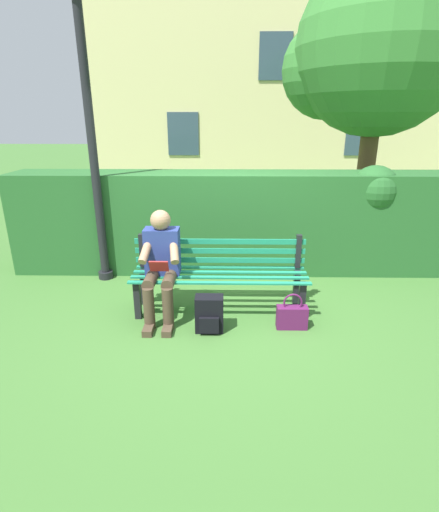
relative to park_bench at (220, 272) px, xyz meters
name	(u,v)px	position (x,y,z in m)	size (l,w,h in m)	color
ground	(220,311)	(0.00, 0.08, -0.46)	(60.00, 60.00, 0.00)	#3D6B2D
park_bench	(220,272)	(0.00, 0.00, 0.00)	(1.97, 0.52, 0.86)	black
person_seated	(161,262)	(0.64, 0.18, 0.18)	(0.44, 0.73, 1.19)	navy
hedge_backdrop	(238,220)	(-0.24, -1.32, 0.28)	(6.28, 0.80, 1.52)	#265B28
tree	(371,53)	(-2.45, -3.10, 2.67)	(2.94, 2.80, 4.59)	brown
building_facade	(269,88)	(-1.40, -9.11, 2.52)	(10.34, 2.80, 5.96)	beige
backpack	(209,314)	(0.10, 0.51, -0.27)	(0.29, 0.25, 0.39)	black
handbag	(292,316)	(-0.77, 0.44, -0.32)	(0.32, 0.13, 0.40)	#59194C
lamp_post	(89,113)	(1.61, -0.89, 1.72)	(0.28, 0.28, 3.63)	black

